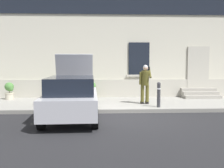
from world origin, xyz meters
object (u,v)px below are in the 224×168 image
at_px(bollard_near_person, 159,94).
at_px(planter_terracotta, 52,90).
at_px(person_on_phone, 145,82).
at_px(planter_cream, 9,90).
at_px(hatchback_car_silver, 72,97).
at_px(planter_olive, 92,89).

relative_size(bollard_near_person, planter_terracotta, 1.22).
relative_size(person_on_phone, planter_cream, 2.03).
bearing_deg(person_on_phone, planter_cream, 179.86).
relative_size(bollard_near_person, person_on_phone, 0.60).
height_order(bollard_near_person, planter_cream, bollard_near_person).
distance_m(person_on_phone, planter_terracotta, 4.92).
xyz_separation_m(planter_cream, planter_terracotta, (2.04, 0.31, 0.00)).
bearing_deg(bollard_near_person, hatchback_car_silver, -156.82).
distance_m(planter_cream, planter_terracotta, 2.07).
bearing_deg(planter_cream, planter_terracotta, 8.56).
distance_m(hatchback_car_silver, planter_cream, 5.35).
height_order(person_on_phone, planter_olive, person_on_phone).
distance_m(hatchback_car_silver, planter_olive, 4.36).
bearing_deg(hatchback_car_silver, planter_terracotta, 108.81).
xyz_separation_m(bollard_near_person, person_on_phone, (-0.42, 0.86, 0.44)).
bearing_deg(person_on_phone, planter_terracotta, 170.30).
xyz_separation_m(bollard_near_person, planter_terracotta, (-4.89, 2.87, -0.11)).
bearing_deg(planter_olive, planter_cream, -175.87).
height_order(planter_cream, planter_terracotta, same).
bearing_deg(planter_olive, hatchback_car_silver, -97.52).
bearing_deg(bollard_near_person, person_on_phone, 116.15).
bearing_deg(hatchback_car_silver, planter_cream, 131.19).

